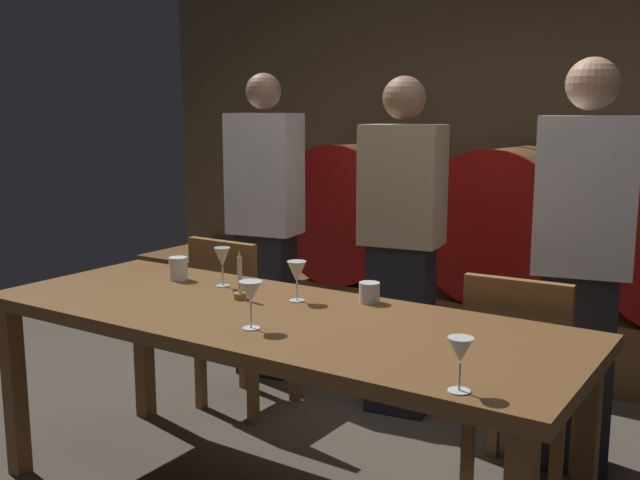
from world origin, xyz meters
TOP-DOWN VIEW (x-y plane):
  - back_wall at (0.00, 2.64)m, footprint 6.24×0.24m
  - barrel_shelf at (0.00, 2.09)m, footprint 5.62×0.90m
  - wine_barrel_left at (-1.02, 2.09)m, footprint 0.90×0.94m
  - wine_barrel_center at (0.00, 2.09)m, footprint 0.90×0.94m
  - dining_table at (-0.14, -0.19)m, footprint 2.25×0.83m
  - chair_left at (-0.85, 0.48)m, footprint 0.41×0.41m
  - chair_right at (0.59, 0.45)m, footprint 0.42×0.42m
  - guest_left at (-1.05, 0.98)m, footprint 0.41×0.29m
  - guest_center at (-0.17, 0.91)m, footprint 0.41×0.29m
  - guest_right at (0.71, 0.78)m, footprint 0.42×0.31m
  - candle_center at (-0.35, -0.10)m, footprint 0.05×0.05m
  - wine_glass_far_left at (-0.55, 0.03)m, footprint 0.07×0.07m
  - wine_glass_center_left at (-0.15, -0.00)m, footprint 0.07×0.07m
  - wine_glass_center_right at (-0.07, -0.38)m, footprint 0.08×0.08m
  - wine_glass_far_right at (0.73, -0.53)m, footprint 0.07×0.07m
  - cup_left at (-0.78, 0.01)m, footprint 0.08×0.08m
  - cup_right at (0.09, 0.13)m, footprint 0.08×0.08m

SIDE VIEW (x-z plane):
  - barrel_shelf at x=0.00m, z-range 0.00..0.39m
  - chair_left at x=-0.85m, z-range 0.05..0.93m
  - chair_right at x=0.59m, z-range 0.05..0.93m
  - dining_table at x=-0.14m, z-range 0.31..1.08m
  - cup_right at x=0.09m, z-range 0.77..0.85m
  - cup_left at x=-0.78m, z-range 0.77..0.87m
  - candle_center at x=-0.35m, z-range 0.72..0.92m
  - wine_barrel_left at x=-1.02m, z-range 0.38..1.28m
  - wine_barrel_center at x=0.00m, z-range 0.38..1.28m
  - guest_center at x=-0.17m, z-range 0.02..1.67m
  - guest_left at x=-1.05m, z-range 0.02..1.71m
  - guest_right at x=0.71m, z-range 0.02..1.72m
  - wine_glass_far_right at x=0.73m, z-range 0.80..0.95m
  - wine_glass_center_left at x=-0.15m, z-range 0.80..0.96m
  - wine_glass_far_left at x=-0.55m, z-range 0.80..0.97m
  - wine_glass_center_right at x=-0.07m, z-range 0.81..0.97m
  - back_wall at x=0.00m, z-range 0.00..2.78m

